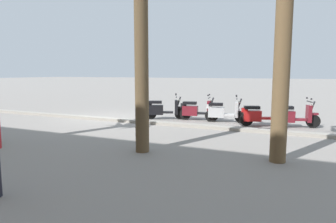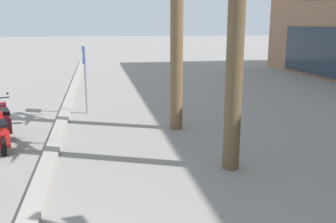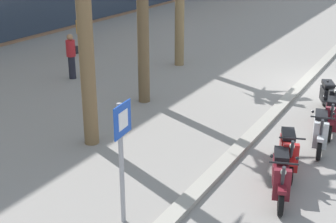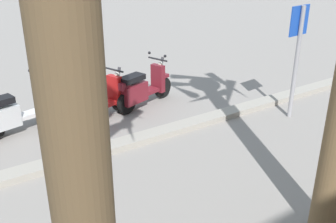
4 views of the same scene
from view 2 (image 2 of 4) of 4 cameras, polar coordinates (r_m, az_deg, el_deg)
scooter_maroon_mid_rear at (r=11.60m, az=-23.98°, el=-1.34°), size 1.74×0.80×1.17m
scooter_red_lead_nearest at (r=10.41m, az=-24.41°, el=-3.04°), size 1.70×0.82×1.04m
crossing_sign at (r=13.50m, az=-12.64°, el=5.95°), size 0.60×0.15×2.40m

